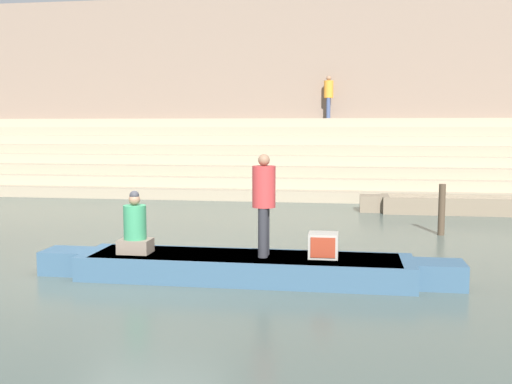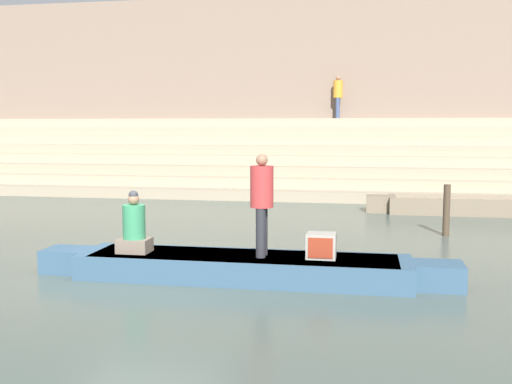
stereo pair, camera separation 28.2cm
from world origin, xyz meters
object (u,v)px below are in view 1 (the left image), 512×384
person_standing (264,198)px  person_on_steps (329,94)px  tv_set (323,245)px  mooring_post (442,210)px  rowboat_main (245,266)px  moored_boat_shore (465,205)px  person_rowing (135,229)px

person_standing → person_on_steps: 15.80m
tv_set → mooring_post: size_ratio=0.40×
rowboat_main → mooring_post: 5.97m
tv_set → moored_boat_shore: size_ratio=0.08×
person_standing → person_rowing: bearing=169.4°
rowboat_main → person_standing: (0.31, 0.00, 1.12)m
person_on_steps → moored_boat_shore: bearing=-40.6°
rowboat_main → moored_boat_shore: moored_boat_shore is taller
person_standing → person_rowing: person_standing is taller
rowboat_main → moored_boat_shore: 9.63m
tv_set → person_rowing: bearing=-174.8°
rowboat_main → tv_set: (1.26, 0.02, 0.38)m
person_standing → tv_set: size_ratio=3.54×
rowboat_main → person_rowing: 1.90m
moored_boat_shore → person_on_steps: 9.14m
rowboat_main → tv_set: 1.32m
person_rowing → moored_boat_shore: (6.73, 8.36, -0.54)m
mooring_post → person_on_steps: bearing=105.1°
person_standing → person_rowing: size_ratio=1.59×
person_standing → mooring_post: (3.43, 4.62, -0.75)m
moored_boat_shore → mooring_post: mooring_post is taller
person_standing → moored_boat_shore: bearing=47.7°
person_standing → person_rowing: 2.19m
moored_boat_shore → person_rowing: bearing=-130.5°
moored_boat_shore → mooring_post: 3.85m
rowboat_main → person_standing: size_ratio=4.19×
tv_set → moored_boat_shore: 9.04m
tv_set → mooring_post: (2.48, 4.61, -0.01)m
rowboat_main → person_on_steps: 16.03m
rowboat_main → person_on_steps: (0.77, 15.60, 3.59)m
person_on_steps → rowboat_main: bearing=-72.9°
person_standing → moored_boat_shore: size_ratio=0.28×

